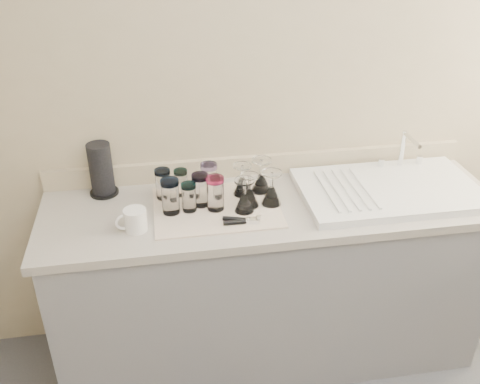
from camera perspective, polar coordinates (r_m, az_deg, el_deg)
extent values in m
cube|color=tan|center=(2.52, 2.23, 9.18)|extent=(3.50, 0.04, 2.50)
cube|color=slate|center=(2.68, 3.18, -9.83)|extent=(2.00, 0.60, 0.86)
cube|color=gray|center=(2.41, 3.47, -1.58)|extent=(2.06, 0.62, 0.04)
cube|color=white|center=(2.56, 15.58, 0.25)|extent=(0.82, 0.50, 0.03)
cylinder|color=silver|center=(2.73, 16.92, 4.49)|extent=(0.02, 0.02, 0.18)
cylinder|color=silver|center=(2.64, 17.89, 5.32)|extent=(0.02, 0.16, 0.02)
cylinder|color=silver|center=(2.72, 14.81, 3.06)|extent=(0.03, 0.03, 0.04)
cylinder|color=silver|center=(2.81, 18.56, 3.30)|extent=(0.03, 0.03, 0.04)
cube|color=white|center=(2.36, -2.52, -1.66)|extent=(0.55, 0.42, 0.01)
cylinder|color=white|center=(2.42, -8.19, 0.68)|extent=(0.07, 0.07, 0.12)
cylinder|color=#3272C7|center=(2.39, -8.31, 2.15)|extent=(0.07, 0.07, 0.02)
cylinder|color=white|center=(2.44, -6.30, 0.86)|extent=(0.06, 0.06, 0.11)
cylinder|color=#199078|center=(2.41, -6.38, 2.15)|extent=(0.06, 0.06, 0.02)
cylinder|color=white|center=(2.42, -3.30, 1.15)|extent=(0.07, 0.07, 0.13)
cylinder|color=#A58CD5|center=(2.39, -3.35, 2.77)|extent=(0.08, 0.08, 0.02)
cylinder|color=white|center=(2.30, -7.41, -0.67)|extent=(0.07, 0.07, 0.14)
cylinder|color=blue|center=(2.26, -7.54, 1.05)|extent=(0.08, 0.08, 0.02)
cylinder|color=white|center=(2.32, -5.45, -0.72)|extent=(0.06, 0.06, 0.11)
cylinder|color=#35D1C3|center=(2.28, -5.53, 0.68)|extent=(0.07, 0.07, 0.02)
cylinder|color=white|center=(2.31, -2.64, -0.35)|extent=(0.07, 0.07, 0.14)
cylinder|color=#DB2870|center=(2.27, -2.68, 1.34)|extent=(0.08, 0.08, 0.02)
cylinder|color=white|center=(2.35, -4.23, 0.03)|extent=(0.07, 0.07, 0.13)
cylinder|color=#6947A2|center=(2.31, -4.30, 1.64)|extent=(0.08, 0.08, 0.02)
cone|color=white|center=(2.44, 0.24, 0.60)|extent=(0.08, 0.08, 0.08)
cylinder|color=white|center=(2.40, 0.24, 2.05)|extent=(0.01, 0.01, 0.06)
cylinder|color=white|center=(2.39, 0.24, 2.80)|extent=(0.08, 0.08, 0.01)
cone|color=white|center=(2.46, 2.27, 1.00)|extent=(0.09, 0.09, 0.08)
cylinder|color=white|center=(2.43, 2.31, 2.58)|extent=(0.01, 0.01, 0.07)
cylinder|color=white|center=(2.41, 2.33, 3.39)|extent=(0.09, 0.09, 0.01)
cone|color=white|center=(2.35, 1.00, -0.60)|extent=(0.08, 0.08, 0.08)
cylinder|color=white|center=(2.31, 1.01, 0.92)|extent=(0.01, 0.01, 0.06)
cylinder|color=white|center=(2.29, 1.02, 1.71)|extent=(0.08, 0.08, 0.01)
cone|color=white|center=(2.37, 3.37, -0.35)|extent=(0.09, 0.09, 0.08)
cylinder|color=white|center=(2.33, 3.42, 1.23)|extent=(0.01, 0.01, 0.07)
cylinder|color=white|center=(2.31, 3.45, 2.05)|extent=(0.09, 0.09, 0.01)
cone|color=white|center=(2.31, 0.46, -1.15)|extent=(0.09, 0.09, 0.08)
cylinder|color=white|center=(2.27, 0.47, 0.41)|extent=(0.01, 0.01, 0.06)
cylinder|color=white|center=(2.25, 0.47, 1.22)|extent=(0.09, 0.09, 0.01)
cube|color=silver|center=(2.24, 1.41, -3.07)|extent=(0.06, 0.04, 0.02)
cylinder|color=black|center=(2.23, -0.24, -3.22)|extent=(0.12, 0.02, 0.02)
cylinder|color=black|center=(2.25, -0.33, -2.92)|extent=(0.12, 0.06, 0.02)
cylinder|color=white|center=(2.23, -11.09, -2.94)|extent=(0.11, 0.11, 0.10)
torus|color=white|center=(2.23, -12.29, -3.16)|extent=(0.07, 0.03, 0.07)
cylinder|color=black|center=(2.55, -14.26, -0.02)|extent=(0.13, 0.13, 0.01)
cylinder|color=black|center=(2.49, -14.61, 2.45)|extent=(0.11, 0.11, 0.24)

